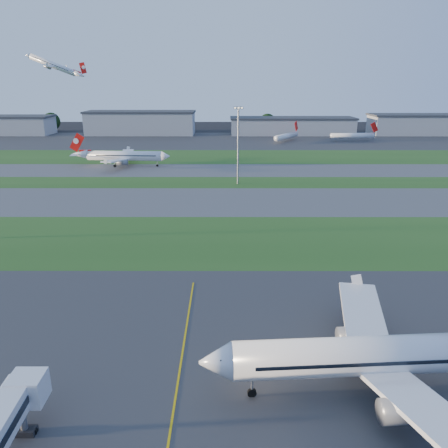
{
  "coord_description": "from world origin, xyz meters",
  "views": [
    {
      "loc": [
        10.49,
        -39.48,
        33.68
      ],
      "look_at": [
        10.36,
        41.93,
        7.0
      ],
      "focal_mm": 35.0,
      "sensor_mm": 36.0,
      "label": 1
    }
  ],
  "objects_px": {
    "airliner_parked": "(387,356)",
    "airliner_taxiing": "(124,156)",
    "mini_jet_near": "(287,136)",
    "light_mast_centre": "(238,140)",
    "mini_jet_far": "(353,136)"
  },
  "relations": [
    {
      "from": "mini_jet_far",
      "to": "light_mast_centre",
      "type": "xyz_separation_m",
      "value": [
        -70.73,
        -112.48,
        11.53
      ]
    },
    {
      "from": "mini_jet_near",
      "to": "light_mast_centre",
      "type": "distance_m",
      "value": 115.41
    },
    {
      "from": "airliner_taxiing",
      "to": "mini_jet_near",
      "type": "height_order",
      "value": "airliner_taxiing"
    },
    {
      "from": "airliner_parked",
      "to": "airliner_taxiing",
      "type": "height_order",
      "value": "airliner_parked"
    },
    {
      "from": "mini_jet_near",
      "to": "mini_jet_far",
      "type": "xyz_separation_m",
      "value": [
        39.11,
        2.09,
        0.0
      ]
    },
    {
      "from": "airliner_taxiing",
      "to": "mini_jet_far",
      "type": "distance_m",
      "value": 141.57
    },
    {
      "from": "airliner_taxiing",
      "to": "light_mast_centre",
      "type": "distance_m",
      "value": 57.78
    },
    {
      "from": "airliner_taxiing",
      "to": "mini_jet_near",
      "type": "distance_m",
      "value": 109.94
    },
    {
      "from": "airliner_parked",
      "to": "mini_jet_near",
      "type": "distance_m",
      "value": 217.08
    },
    {
      "from": "mini_jet_near",
      "to": "light_mast_centre",
      "type": "xyz_separation_m",
      "value": [
        -31.62,
        -110.39,
        11.53
      ]
    },
    {
      "from": "airliner_taxiing",
      "to": "light_mast_centre",
      "type": "xyz_separation_m",
      "value": [
        46.32,
        -32.87,
        10.58
      ]
    },
    {
      "from": "airliner_parked",
      "to": "airliner_taxiing",
      "type": "bearing_deg",
      "value": 109.43
    },
    {
      "from": "airliner_taxiing",
      "to": "airliner_parked",
      "type": "bearing_deg",
      "value": 116.94
    },
    {
      "from": "airliner_parked",
      "to": "light_mast_centre",
      "type": "relative_size",
      "value": 1.63
    },
    {
      "from": "mini_jet_near",
      "to": "light_mast_centre",
      "type": "relative_size",
      "value": 0.96
    }
  ]
}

